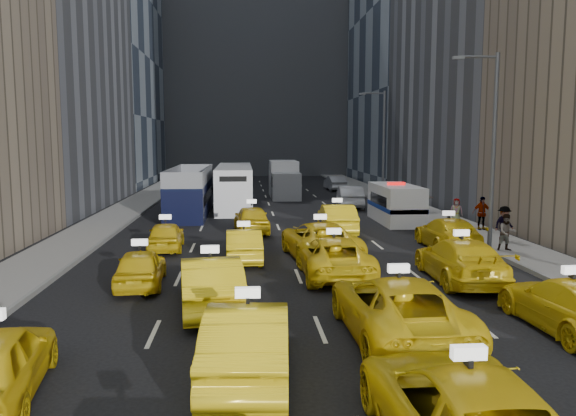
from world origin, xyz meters
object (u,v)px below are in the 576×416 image
at_px(double_decker, 190,192).
at_px(box_truck, 284,180).
at_px(city_bus, 234,187).
at_px(nypd_van, 396,204).
at_px(taxi_2, 466,412).

bearing_deg(double_decker, box_truck, 53.34).
relative_size(city_bus, box_truck, 1.75).
bearing_deg(nypd_van, city_bus, 135.20).
xyz_separation_m(nypd_van, double_decker, (-13.13, 4.91, 0.43)).
bearing_deg(double_decker, city_bus, 48.29).
height_order(taxi_2, double_decker, double_decker).
bearing_deg(city_bus, taxi_2, -75.86).
distance_m(nypd_van, double_decker, 14.03).
bearing_deg(box_truck, double_decker, -125.00).
bearing_deg(double_decker, nypd_van, -23.05).
xyz_separation_m(city_bus, box_truck, (4.32, 7.11, 0.02)).
distance_m(taxi_2, box_truck, 41.48).
distance_m(double_decker, box_truck, 13.03).
relative_size(taxi_2, nypd_van, 0.94).
height_order(double_decker, box_truck, box_truck).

